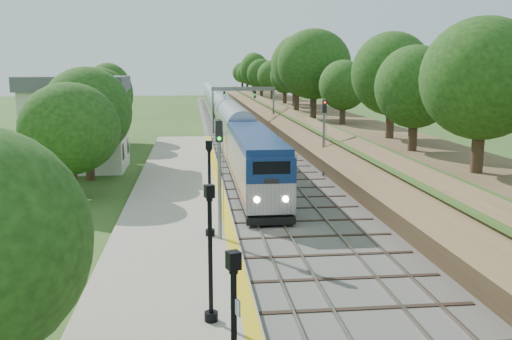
{
  "coord_description": "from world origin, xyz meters",
  "views": [
    {
      "loc": [
        -4.13,
        -19.91,
        8.78
      ],
      "look_at": [
        -0.5,
        12.88,
        2.8
      ],
      "focal_mm": 40.0,
      "sensor_mm": 36.0,
      "label": 1
    }
  ],
  "objects": [
    {
      "name": "trees_behind_platform",
      "position": [
        -11.17,
        20.67,
        4.53
      ],
      "size": [
        7.82,
        53.32,
        7.21
      ],
      "color": "#332316",
      "rests_on": "ground"
    },
    {
      "name": "signal_platform",
      "position": [
        -2.9,
        7.36,
        4.05
      ],
      "size": [
        0.35,
        0.28,
        5.97
      ],
      "color": "slate",
      "rests_on": "platform"
    },
    {
      "name": "station_building",
      "position": [
        -14.0,
        30.0,
        4.09
      ],
      "size": [
        8.6,
        6.6,
        8.0
      ],
      "color": "beige",
      "rests_on": "ground"
    },
    {
      "name": "ground",
      "position": [
        0.0,
        0.0,
        0.0
      ],
      "size": [
        320.0,
        320.0,
        0.0
      ],
      "primitive_type": "plane",
      "color": "#2D4C19",
      "rests_on": "ground"
    },
    {
      "name": "yellow_stripe",
      "position": [
        -2.35,
        16.0,
        0.39
      ],
      "size": [
        0.55,
        68.0,
        0.01
      ],
      "primitive_type": "cube",
      "color": "gold",
      "rests_on": "platform"
    },
    {
      "name": "signal_farside",
      "position": [
        6.2,
        24.31,
        3.9
      ],
      "size": [
        0.34,
        0.27,
        6.19
      ],
      "color": "slate",
      "rests_on": "ground"
    },
    {
      "name": "signal_gantry",
      "position": [
        2.47,
        54.99,
        4.82
      ],
      "size": [
        8.4,
        0.38,
        6.2
      ],
      "color": "slate",
      "rests_on": "ground"
    },
    {
      "name": "embankment",
      "position": [
        10.35,
        60.0,
        1.95
      ],
      "size": [
        10.64,
        170.0,
        11.7
      ],
      "color": "brown",
      "rests_on": "ground"
    },
    {
      "name": "platform",
      "position": [
        -5.2,
        16.0,
        0.19
      ],
      "size": [
        6.4,
        68.0,
        0.38
      ],
      "primitive_type": "cube",
      "color": "gray",
      "rests_on": "ground"
    },
    {
      "name": "lamppost_mid",
      "position": [
        -3.65,
        -1.93,
        2.46
      ],
      "size": [
        0.46,
        0.46,
        4.67
      ],
      "color": "black",
      "rests_on": "platform"
    },
    {
      "name": "lamppost_far",
      "position": [
        -3.38,
        7.94,
        2.54
      ],
      "size": [
        0.48,
        0.48,
        4.83
      ],
      "color": "black",
      "rests_on": "platform"
    },
    {
      "name": "trackbed",
      "position": [
        2.0,
        60.0,
        0.07
      ],
      "size": [
        9.5,
        170.0,
        0.28
      ],
      "color": "#4C4944",
      "rests_on": "ground"
    },
    {
      "name": "train",
      "position": [
        0.0,
        64.82,
        2.12
      ],
      "size": [
        2.79,
        111.89,
        4.09
      ],
      "color": "black",
      "rests_on": "trackbed"
    }
  ]
}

